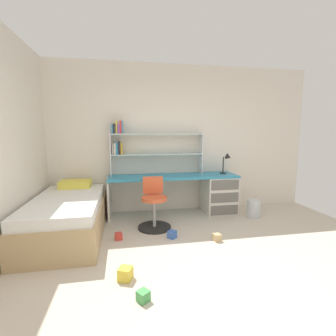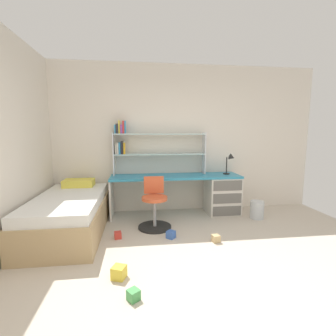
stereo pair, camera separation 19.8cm
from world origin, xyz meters
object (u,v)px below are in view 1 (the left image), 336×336
(toy_block_green_0, at_px, (143,296))
(toy_block_natural_2, at_px, (217,237))
(toy_block_yellow_4, at_px, (125,274))
(waste_bin, at_px, (254,208))
(swivel_chair, at_px, (154,208))
(desk, at_px, (207,191))
(toy_block_blue_1, at_px, (172,234))
(toy_block_red_3, at_px, (119,236))
(bookshelf_hutch, at_px, (145,144))
(desk_lamp, at_px, (227,160))
(bed_platform, at_px, (68,216))

(toy_block_green_0, xyz_separation_m, toy_block_natural_2, (1.11, 1.04, 0.00))
(toy_block_natural_2, xyz_separation_m, toy_block_yellow_4, (-1.26, -0.69, 0.02))
(waste_bin, distance_m, toy_block_natural_2, 1.31)
(swivel_chair, relative_size, toy_block_green_0, 8.22)
(desk, distance_m, toy_block_green_0, 2.66)
(toy_block_blue_1, distance_m, toy_block_yellow_4, 1.11)
(toy_block_red_3, bearing_deg, waste_bin, 12.80)
(desk, relative_size, bookshelf_hutch, 1.38)
(toy_block_red_3, bearing_deg, toy_block_blue_1, -6.55)
(toy_block_green_0, bearing_deg, swivel_chair, 79.52)
(desk_lamp, relative_size, toy_block_natural_2, 3.93)
(bookshelf_hutch, height_order, bed_platform, bookshelf_hutch)
(swivel_chair, xyz_separation_m, toy_block_yellow_4, (-0.46, -1.33, -0.25))
(desk_lamp, bearing_deg, toy_block_red_3, -155.50)
(swivel_chair, bearing_deg, toy_block_yellow_4, -109.19)
(bookshelf_hutch, relative_size, toy_block_green_0, 17.39)
(toy_block_blue_1, distance_m, toy_block_natural_2, 0.63)
(swivel_chair, bearing_deg, desk, 27.81)
(desk, bearing_deg, toy_block_green_0, -121.45)
(swivel_chair, relative_size, toy_block_yellow_4, 6.15)
(desk, height_order, toy_block_green_0, desk)
(swivel_chair, distance_m, toy_block_red_3, 0.71)
(toy_block_blue_1, height_order, toy_block_natural_2, toy_block_blue_1)
(desk, relative_size, bed_platform, 1.25)
(bookshelf_hutch, height_order, desk_lamp, bookshelf_hutch)
(bookshelf_hutch, height_order, toy_block_blue_1, bookshelf_hutch)
(swivel_chair, xyz_separation_m, toy_block_blue_1, (0.20, -0.44, -0.26))
(toy_block_natural_2, distance_m, toy_block_red_3, 1.37)
(desk_lamp, height_order, toy_block_blue_1, desk_lamp)
(waste_bin, bearing_deg, toy_block_green_0, -138.65)
(waste_bin, relative_size, toy_block_natural_2, 3.16)
(toy_block_natural_2, bearing_deg, toy_block_blue_1, 161.52)
(desk_lamp, bearing_deg, toy_block_blue_1, -141.39)
(swivel_chair, distance_m, toy_block_yellow_4, 1.43)
(waste_bin, bearing_deg, bookshelf_hutch, 163.79)
(toy_block_yellow_4, bearing_deg, toy_block_natural_2, 28.80)
(swivel_chair, height_order, toy_block_green_0, swivel_chair)
(toy_block_natural_2, bearing_deg, toy_block_green_0, -136.66)
(toy_block_green_0, xyz_separation_m, toy_block_red_3, (-0.24, 1.33, -0.00))
(desk_lamp, xyz_separation_m, toy_block_red_3, (-1.99, -0.91, -0.93))
(desk, bearing_deg, toy_block_red_3, -150.39)
(bookshelf_hutch, xyz_separation_m, toy_block_red_3, (-0.48, -1.08, -1.23))
(desk, bearing_deg, waste_bin, -26.99)
(bed_platform, relative_size, toy_block_green_0, 19.24)
(bookshelf_hutch, relative_size, toy_block_yellow_4, 13.00)
(toy_block_blue_1, bearing_deg, toy_block_yellow_4, -126.63)
(toy_block_green_0, distance_m, toy_block_yellow_4, 0.38)
(desk_lamp, relative_size, toy_block_yellow_4, 2.97)
(swivel_chair, relative_size, toy_block_red_3, 8.36)
(bed_platform, height_order, toy_block_red_3, bed_platform)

